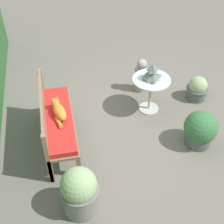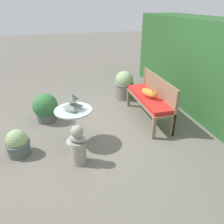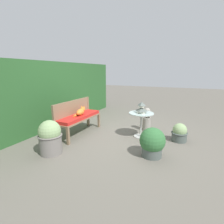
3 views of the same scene
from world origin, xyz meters
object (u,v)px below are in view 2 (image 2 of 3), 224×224
at_px(garden_bench, 149,100).
at_px(pagoda_birdhouse, 73,103).
at_px(potted_plant_bench_left, 124,85).
at_px(potted_plant_bench_right, 18,143).
at_px(cat, 149,93).
at_px(potted_plant_table_near, 46,108).
at_px(garden_bust, 78,146).
at_px(patio_table, 74,117).

relative_size(garden_bench, pagoda_birdhouse, 5.32).
distance_m(potted_plant_bench_left, potted_plant_bench_right, 2.97).
xyz_separation_m(cat, potted_plant_bench_right, (0.56, -2.47, -0.40)).
distance_m(potted_plant_bench_left, potted_plant_table_near, 2.07).
xyz_separation_m(garden_bust, potted_plant_bench_left, (-2.27, 1.43, 0.04)).
height_order(pagoda_birdhouse, potted_plant_bench_right, pagoda_birdhouse).
xyz_separation_m(patio_table, garden_bust, (0.58, -0.01, -0.19)).
bearing_deg(potted_plant_table_near, garden_bench, 77.45).
height_order(cat, pagoda_birdhouse, pagoda_birdhouse).
xyz_separation_m(garden_bench, patio_table, (0.48, -1.56, 0.06)).
bearing_deg(garden_bust, potted_plant_bench_left, 89.15).
height_order(garden_bench, potted_plant_table_near, potted_plant_table_near).
height_order(patio_table, potted_plant_bench_right, patio_table).
distance_m(pagoda_birdhouse, garden_bust, 0.73).
bearing_deg(pagoda_birdhouse, potted_plant_bench_left, 140.04).
xyz_separation_m(patio_table, pagoda_birdhouse, (0.00, 0.00, 0.26)).
relative_size(pagoda_birdhouse, potted_plant_bench_right, 0.63).
bearing_deg(cat, potted_plant_table_near, -117.84).
distance_m(garden_bench, potted_plant_bench_right, 2.57).
distance_m(patio_table, potted_plant_bench_left, 2.21).
bearing_deg(garden_bust, cat, 64.39).
distance_m(cat, potted_plant_bench_left, 1.29).
distance_m(garden_bust, potted_plant_bench_left, 2.68).
relative_size(garden_bust, potted_plant_bench_right, 1.47).
relative_size(pagoda_birdhouse, potted_plant_table_near, 0.48).
bearing_deg(cat, patio_table, -88.30).
relative_size(potted_plant_table_near, potted_plant_bench_right, 1.33).
distance_m(garden_bench, potted_plant_bench_left, 1.23).
relative_size(patio_table, pagoda_birdhouse, 2.26).
xyz_separation_m(patio_table, potted_plant_bench_right, (0.12, -0.93, -0.29)).
height_order(garden_bust, potted_plant_table_near, garden_bust).
height_order(garden_bust, potted_plant_bench_right, garden_bust).
height_order(potted_plant_bench_left, potted_plant_bench_right, potted_plant_bench_left).
bearing_deg(pagoda_birdhouse, garden_bust, -0.71).
bearing_deg(potted_plant_bench_right, pagoda_birdhouse, 97.59).
distance_m(garden_bench, patio_table, 1.63).
bearing_deg(garden_bust, potted_plant_table_near, 139.40).
height_order(garden_bench, garden_bust, garden_bust).
height_order(garden_bench, potted_plant_bench_left, potted_plant_bench_left).
height_order(cat, potted_plant_bench_left, cat).
bearing_deg(potted_plant_table_near, patio_table, 28.17).
relative_size(patio_table, garden_bust, 0.97).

